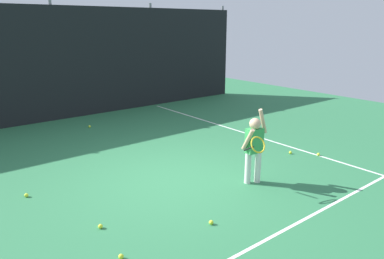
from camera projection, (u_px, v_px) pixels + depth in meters
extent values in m
plane|color=#2D7247|center=(173.00, 180.00, 6.75)|extent=(20.00, 20.00, 0.00)
cube|color=white|center=(274.00, 235.00, 4.97)|extent=(9.00, 0.05, 0.00)
cube|color=white|center=(253.00, 135.00, 9.44)|extent=(0.05, 9.00, 0.00)
cube|color=black|center=(57.00, 64.00, 10.63)|extent=(13.48, 0.08, 3.29)
cylinder|color=slate|center=(56.00, 61.00, 10.65)|extent=(0.09, 0.09, 3.44)
cylinder|color=slate|center=(152.00, 56.00, 12.62)|extent=(0.09, 0.09, 3.44)
cylinder|color=slate|center=(222.00, 51.00, 14.59)|extent=(0.09, 0.09, 3.44)
cylinder|color=silver|center=(248.00, 168.00, 6.54)|extent=(0.11, 0.11, 0.58)
cylinder|color=silver|center=(258.00, 167.00, 6.58)|extent=(0.11, 0.11, 0.58)
cube|color=green|center=(254.00, 141.00, 6.42)|extent=(0.32, 0.21, 0.44)
sphere|color=tan|center=(255.00, 124.00, 6.33)|extent=(0.20, 0.20, 0.20)
cylinder|color=tan|center=(263.00, 121.00, 6.44)|extent=(0.21, 0.09, 0.46)
cylinder|color=tan|center=(248.00, 139.00, 6.25)|extent=(0.10, 0.30, 0.43)
cylinder|color=black|center=(249.00, 149.00, 6.15)|extent=(0.06, 0.24, 0.15)
torus|color=yellow|center=(258.00, 145.00, 5.93)|extent=(0.30, 0.20, 0.26)
sphere|color=#CCE033|center=(90.00, 126.00, 10.14)|extent=(0.07, 0.07, 0.07)
sphere|color=#CCE033|center=(290.00, 152.00, 8.09)|extent=(0.07, 0.07, 0.07)
sphere|color=#CCE033|center=(26.00, 195.00, 6.07)|extent=(0.07, 0.07, 0.07)
sphere|color=#CCE033|center=(211.00, 222.00, 5.24)|extent=(0.07, 0.07, 0.07)
sphere|color=#CCE033|center=(318.00, 154.00, 7.97)|extent=(0.07, 0.07, 0.07)
sphere|color=#CCE033|center=(121.00, 256.00, 4.47)|extent=(0.07, 0.07, 0.07)
sphere|color=#CCE033|center=(100.00, 226.00, 5.14)|extent=(0.07, 0.07, 0.07)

